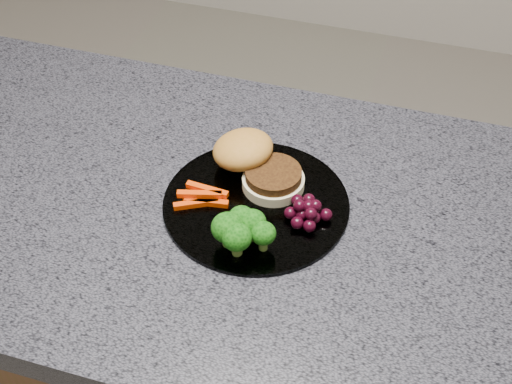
{
  "coord_description": "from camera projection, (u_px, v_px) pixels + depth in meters",
  "views": [
    {
      "loc": [
        0.23,
        -0.65,
        1.61
      ],
      "look_at": [
        0.02,
        0.02,
        0.93
      ],
      "focal_mm": 50.0,
      "sensor_mm": 36.0,
      "label": 1
    }
  ],
  "objects": [
    {
      "name": "countertop",
      "position": [
        237.0,
        220.0,
        1.0
      ],
      "size": [
        1.2,
        0.6,
        0.04
      ],
      "primitive_type": "cube",
      "color": "#4A4953",
      "rests_on": "island_cabinet"
    },
    {
      "name": "plate",
      "position": [
        256.0,
        204.0,
        0.99
      ],
      "size": [
        0.26,
        0.26,
        0.01
      ],
      "primitive_type": "cylinder",
      "color": "white",
      "rests_on": "countertop"
    },
    {
      "name": "burger",
      "position": [
        254.0,
        162.0,
        1.02
      ],
      "size": [
        0.17,
        0.14,
        0.05
      ],
      "rotation": [
        0.0,
        0.0,
        -0.38
      ],
      "color": "beige",
      "rests_on": "plate"
    },
    {
      "name": "carrot_sticks",
      "position": [
        203.0,
        197.0,
        0.99
      ],
      "size": [
        0.07,
        0.05,
        0.02
      ],
      "rotation": [
        0.0,
        0.0,
        0.01
      ],
      "color": "#E03703",
      "rests_on": "plate"
    },
    {
      "name": "broccoli",
      "position": [
        241.0,
        229.0,
        0.91
      ],
      "size": [
        0.08,
        0.07,
        0.05
      ],
      "rotation": [
        0.0,
        0.0,
        0.43
      ],
      "color": "olive",
      "rests_on": "plate"
    },
    {
      "name": "grape_bunch",
      "position": [
        307.0,
        211.0,
        0.96
      ],
      "size": [
        0.06,
        0.06,
        0.03
      ],
      "rotation": [
        0.0,
        0.0,
        -0.25
      ],
      "color": "black",
      "rests_on": "plate"
    }
  ]
}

